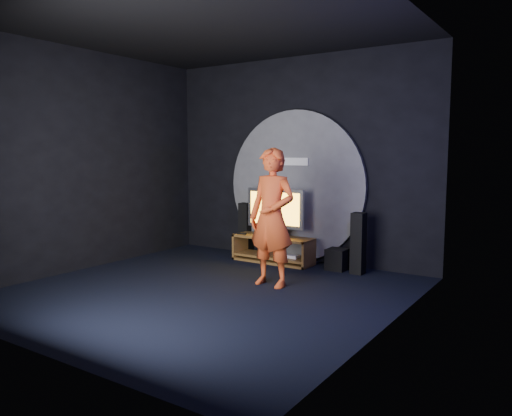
{
  "coord_description": "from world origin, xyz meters",
  "views": [
    {
      "loc": [
        4.22,
        -5.11,
        1.88
      ],
      "look_at": [
        0.11,
        1.05,
        1.05
      ],
      "focal_mm": 35.0,
      "sensor_mm": 36.0,
      "label": 1
    }
  ],
  "objects_px": {
    "tower_speaker_right": "(358,243)",
    "player": "(272,217)",
    "media_console": "(273,251)",
    "subwoofer": "(337,259)",
    "tv": "(275,210)",
    "tower_speaker_left": "(246,229)"
  },
  "relations": [
    {
      "from": "media_console",
      "to": "tv",
      "type": "bearing_deg",
      "value": 95.93
    },
    {
      "from": "tower_speaker_left",
      "to": "player",
      "type": "height_order",
      "value": "player"
    },
    {
      "from": "media_console",
      "to": "subwoofer",
      "type": "relative_size",
      "value": 4.19
    },
    {
      "from": "tv",
      "to": "media_console",
      "type": "bearing_deg",
      "value": -84.07
    },
    {
      "from": "tv",
      "to": "player",
      "type": "relative_size",
      "value": 0.56
    },
    {
      "from": "tower_speaker_right",
      "to": "player",
      "type": "distance_m",
      "value": 1.6
    },
    {
      "from": "media_console",
      "to": "tower_speaker_left",
      "type": "xyz_separation_m",
      "value": [
        -0.79,
        0.3,
        0.28
      ]
    },
    {
      "from": "media_console",
      "to": "tv",
      "type": "distance_m",
      "value": 0.7
    },
    {
      "from": "subwoofer",
      "to": "player",
      "type": "height_order",
      "value": "player"
    },
    {
      "from": "media_console",
      "to": "tower_speaker_right",
      "type": "xyz_separation_m",
      "value": [
        1.52,
        0.04,
        0.28
      ]
    },
    {
      "from": "player",
      "to": "tower_speaker_left",
      "type": "bearing_deg",
      "value": 136.8
    },
    {
      "from": "tv",
      "to": "tower_speaker_right",
      "type": "distance_m",
      "value": 1.58
    },
    {
      "from": "tv",
      "to": "tower_speaker_left",
      "type": "relative_size",
      "value": 1.14
    },
    {
      "from": "tower_speaker_right",
      "to": "media_console",
      "type": "bearing_deg",
      "value": -178.57
    },
    {
      "from": "tower_speaker_left",
      "to": "subwoofer",
      "type": "bearing_deg",
      "value": -6.11
    },
    {
      "from": "tower_speaker_right",
      "to": "subwoofer",
      "type": "xyz_separation_m",
      "value": [
        -0.38,
        0.06,
        -0.31
      ]
    },
    {
      "from": "media_console",
      "to": "player",
      "type": "relative_size",
      "value": 0.73
    },
    {
      "from": "tv",
      "to": "subwoofer",
      "type": "distance_m",
      "value": 1.36
    },
    {
      "from": "tv",
      "to": "player",
      "type": "height_order",
      "value": "player"
    },
    {
      "from": "media_console",
      "to": "tv",
      "type": "height_order",
      "value": "tv"
    },
    {
      "from": "tv",
      "to": "tower_speaker_left",
      "type": "xyz_separation_m",
      "value": [
        -0.78,
        0.23,
        -0.42
      ]
    },
    {
      "from": "tv",
      "to": "subwoofer",
      "type": "bearing_deg",
      "value": 1.32
    }
  ]
}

